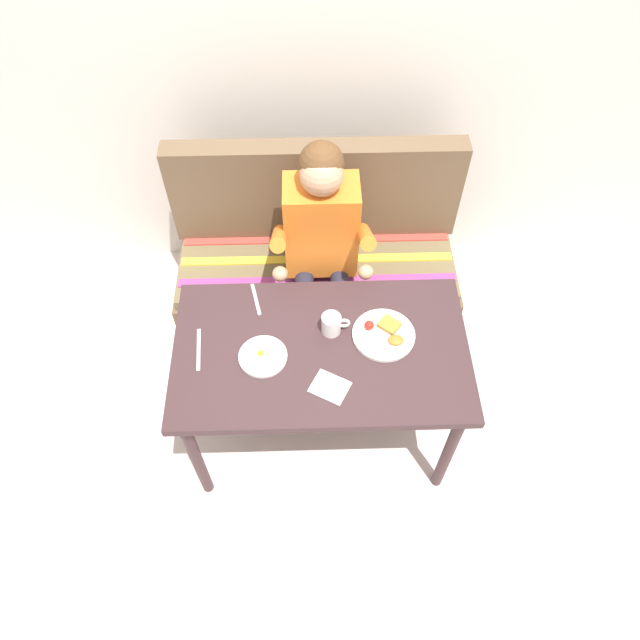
{
  "coord_description": "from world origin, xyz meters",
  "views": [
    {
      "loc": [
        -0.04,
        -1.31,
        2.74
      ],
      "look_at": [
        0.0,
        0.15,
        0.72
      ],
      "focal_mm": 33.42,
      "sensor_mm": 36.0,
      "label": 1
    }
  ],
  "objects_px": {
    "napkin": "(330,387)",
    "fork": "(256,299)",
    "table": "(321,359)",
    "coffee_mug": "(332,324)",
    "person": "(322,240)",
    "plate_eggs": "(263,356)",
    "knife": "(199,349)",
    "couch": "(317,270)",
    "plate_breakfast": "(384,334)"
  },
  "relations": [
    {
      "from": "napkin",
      "to": "fork",
      "type": "distance_m",
      "value": 0.53
    },
    {
      "from": "table",
      "to": "fork",
      "type": "height_order",
      "value": "fork"
    },
    {
      "from": "coffee_mug",
      "to": "table",
      "type": "bearing_deg",
      "value": -117.76
    },
    {
      "from": "table",
      "to": "coffee_mug",
      "type": "height_order",
      "value": "coffee_mug"
    },
    {
      "from": "person",
      "to": "plate_eggs",
      "type": "height_order",
      "value": "person"
    },
    {
      "from": "person",
      "to": "knife",
      "type": "distance_m",
      "value": 0.78
    },
    {
      "from": "knife",
      "to": "couch",
      "type": "bearing_deg",
      "value": 52.33
    },
    {
      "from": "person",
      "to": "fork",
      "type": "xyz_separation_m",
      "value": [
        -0.29,
        -0.33,
        -0.01
      ]
    },
    {
      "from": "coffee_mug",
      "to": "knife",
      "type": "relative_size",
      "value": 0.59
    },
    {
      "from": "plate_eggs",
      "to": "fork",
      "type": "height_order",
      "value": "plate_eggs"
    },
    {
      "from": "table",
      "to": "plate_breakfast",
      "type": "xyz_separation_m",
      "value": [
        0.26,
        0.06,
        0.09
      ]
    },
    {
      "from": "coffee_mug",
      "to": "knife",
      "type": "bearing_deg",
      "value": -171.58
    },
    {
      "from": "person",
      "to": "plate_eggs",
      "type": "xyz_separation_m",
      "value": [
        -0.25,
        -0.63,
        -0.0
      ]
    },
    {
      "from": "plate_breakfast",
      "to": "plate_eggs",
      "type": "xyz_separation_m",
      "value": [
        -0.49,
        -0.09,
        -0.0
      ]
    },
    {
      "from": "fork",
      "to": "person",
      "type": "bearing_deg",
      "value": 35.76
    },
    {
      "from": "table",
      "to": "plate_eggs",
      "type": "height_order",
      "value": "plate_eggs"
    },
    {
      "from": "plate_eggs",
      "to": "fork",
      "type": "bearing_deg",
      "value": 97.49
    },
    {
      "from": "coffee_mug",
      "to": "couch",
      "type": "bearing_deg",
      "value": 93.91
    },
    {
      "from": "couch",
      "to": "napkin",
      "type": "relative_size",
      "value": 10.35
    },
    {
      "from": "plate_eggs",
      "to": "fork",
      "type": "xyz_separation_m",
      "value": [
        -0.04,
        0.29,
        -0.01
      ]
    },
    {
      "from": "coffee_mug",
      "to": "napkin",
      "type": "distance_m",
      "value": 0.27
    },
    {
      "from": "coffee_mug",
      "to": "fork",
      "type": "height_order",
      "value": "coffee_mug"
    },
    {
      "from": "napkin",
      "to": "knife",
      "type": "height_order",
      "value": "napkin"
    },
    {
      "from": "plate_eggs",
      "to": "napkin",
      "type": "bearing_deg",
      "value": -28.88
    },
    {
      "from": "couch",
      "to": "plate_eggs",
      "type": "distance_m",
      "value": 0.93
    },
    {
      "from": "couch",
      "to": "plate_eggs",
      "type": "height_order",
      "value": "couch"
    },
    {
      "from": "person",
      "to": "fork",
      "type": "relative_size",
      "value": 7.13
    },
    {
      "from": "coffee_mug",
      "to": "knife",
      "type": "xyz_separation_m",
      "value": [
        -0.54,
        -0.08,
        -0.05
      ]
    },
    {
      "from": "person",
      "to": "napkin",
      "type": "relative_size",
      "value": 8.72
    },
    {
      "from": "table",
      "to": "plate_eggs",
      "type": "distance_m",
      "value": 0.25
    },
    {
      "from": "table",
      "to": "person",
      "type": "relative_size",
      "value": 0.99
    },
    {
      "from": "plate_breakfast",
      "to": "fork",
      "type": "height_order",
      "value": "plate_breakfast"
    },
    {
      "from": "person",
      "to": "plate_breakfast",
      "type": "distance_m",
      "value": 0.58
    },
    {
      "from": "table",
      "to": "person",
      "type": "distance_m",
      "value": 0.6
    },
    {
      "from": "couch",
      "to": "fork",
      "type": "bearing_deg",
      "value": -118.23
    },
    {
      "from": "napkin",
      "to": "knife",
      "type": "bearing_deg",
      "value": 160.2
    },
    {
      "from": "couch",
      "to": "fork",
      "type": "height_order",
      "value": "couch"
    },
    {
      "from": "plate_eggs",
      "to": "knife",
      "type": "distance_m",
      "value": 0.26
    },
    {
      "from": "knife",
      "to": "plate_eggs",
      "type": "bearing_deg",
      "value": -14.04
    },
    {
      "from": "table",
      "to": "couch",
      "type": "xyz_separation_m",
      "value": [
        0.0,
        0.76,
        -0.32
      ]
    },
    {
      "from": "fork",
      "to": "knife",
      "type": "bearing_deg",
      "value": -144.4
    },
    {
      "from": "couch",
      "to": "knife",
      "type": "relative_size",
      "value": 7.2
    },
    {
      "from": "knife",
      "to": "coffee_mug",
      "type": "bearing_deg",
      "value": 3.87
    },
    {
      "from": "person",
      "to": "fork",
      "type": "height_order",
      "value": "person"
    },
    {
      "from": "napkin",
      "to": "plate_eggs",
      "type": "bearing_deg",
      "value": 151.12
    },
    {
      "from": "table",
      "to": "knife",
      "type": "bearing_deg",
      "value": 179.07
    },
    {
      "from": "table",
      "to": "napkin",
      "type": "xyz_separation_m",
      "value": [
        0.03,
        -0.18,
        0.09
      ]
    },
    {
      "from": "table",
      "to": "knife",
      "type": "xyz_separation_m",
      "value": [
        -0.49,
        0.01,
        0.08
      ]
    },
    {
      "from": "table",
      "to": "knife",
      "type": "relative_size",
      "value": 6.0
    },
    {
      "from": "person",
      "to": "fork",
      "type": "distance_m",
      "value": 0.44
    }
  ]
}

